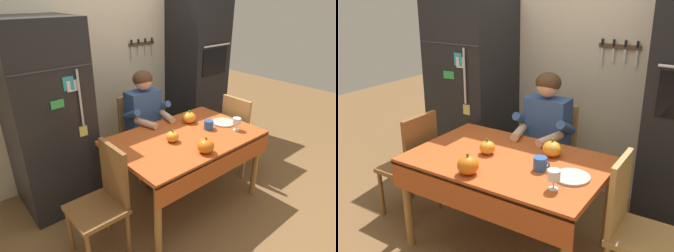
{
  "view_description": "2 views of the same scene",
  "coord_description": "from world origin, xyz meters",
  "views": [
    {
      "loc": [
        -1.73,
        -1.69,
        1.95
      ],
      "look_at": [
        -0.15,
        0.17,
        0.86
      ],
      "focal_mm": 31.47,
      "sensor_mm": 36.0,
      "label": 1
    },
    {
      "loc": [
        1.32,
        -2.01,
        1.88
      ],
      "look_at": [
        -0.11,
        0.26,
        0.92
      ],
      "focal_mm": 40.99,
      "sensor_mm": 36.0,
      "label": 2
    }
  ],
  "objects": [
    {
      "name": "ground_plane",
      "position": [
        0.0,
        0.0,
        0.0
      ],
      "size": [
        10.0,
        10.0,
        0.0
      ],
      "primitive_type": "plane",
      "color": "brown",
      "rests_on": "ground"
    },
    {
      "name": "back_wall_assembly",
      "position": [
        0.05,
        1.35,
        1.3
      ],
      "size": [
        3.7,
        0.13,
        2.6
      ],
      "color": "beige",
      "rests_on": "ground"
    },
    {
      "name": "refrigerator",
      "position": [
        -0.95,
        0.96,
        0.9
      ],
      "size": [
        0.68,
        0.71,
        1.8
      ],
      "color": "black",
      "rests_on": "ground"
    },
    {
      "name": "dining_table",
      "position": [
        0.0,
        0.08,
        0.66
      ],
      "size": [
        1.4,
        0.9,
        0.74
      ],
      "color": "#9E6B33",
      "rests_on": "ground"
    },
    {
      "name": "chair_behind_person",
      "position": [
        -0.01,
        0.87,
        0.51
      ],
      "size": [
        0.4,
        0.4,
        0.93
      ],
      "color": "tan",
      "rests_on": "ground"
    },
    {
      "name": "seated_person",
      "position": [
        -0.01,
        0.68,
        0.74
      ],
      "size": [
        0.47,
        0.55,
        1.25
      ],
      "color": "#38384C",
      "rests_on": "ground"
    },
    {
      "name": "chair_left_side",
      "position": [
        -0.9,
        0.05,
        0.51
      ],
      "size": [
        0.4,
        0.4,
        0.93
      ],
      "color": "brown",
      "rests_on": "ground"
    },
    {
      "name": "chair_right_side",
      "position": [
        0.9,
        0.13,
        0.51
      ],
      "size": [
        0.4,
        0.4,
        0.93
      ],
      "color": "tan",
      "rests_on": "ground"
    },
    {
      "name": "coffee_mug",
      "position": [
        0.28,
        0.06,
        0.79
      ],
      "size": [
        0.12,
        0.09,
        0.09
      ],
      "color": "#2D569E",
      "rests_on": "dining_table"
    },
    {
      "name": "wine_glass",
      "position": [
        0.47,
        -0.13,
        0.83
      ],
      "size": [
        0.08,
        0.08,
        0.13
      ],
      "color": "white",
      "rests_on": "dining_table"
    },
    {
      "name": "pumpkin_large",
      "position": [
        0.25,
        0.31,
        0.8
      ],
      "size": [
        0.14,
        0.14,
        0.13
      ],
      "color": "orange",
      "rests_on": "dining_table"
    },
    {
      "name": "pumpkin_medium",
      "position": [
        -0.09,
        -0.24,
        0.8
      ],
      "size": [
        0.14,
        0.14,
        0.15
      ],
      "color": "orange",
      "rests_on": "dining_table"
    },
    {
      "name": "pumpkin_small",
      "position": [
        -0.17,
        0.09,
        0.79
      ],
      "size": [
        0.12,
        0.12,
        0.12
      ],
      "color": "orange",
      "rests_on": "dining_table"
    },
    {
      "name": "serving_tray",
      "position": [
        0.51,
        0.06,
        0.75
      ],
      "size": [
        0.24,
        0.24,
        0.02
      ],
      "primitive_type": "cylinder",
      "color": "#B7B2A8",
      "rests_on": "dining_table"
    }
  ]
}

